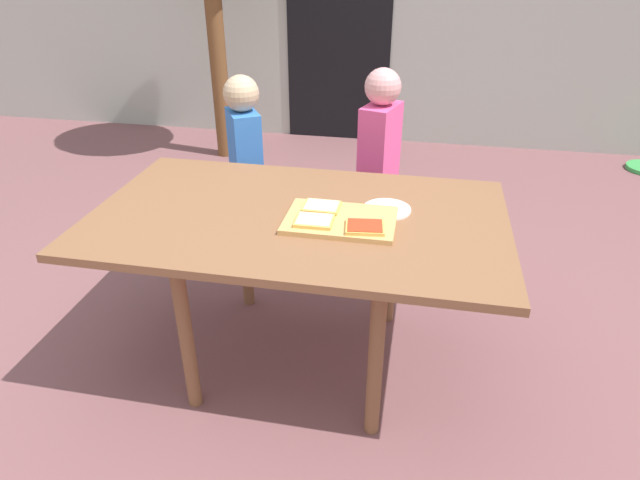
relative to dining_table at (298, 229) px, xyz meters
The scene contains 10 objects.
ground_plane 0.64m from the dining_table, ahead, with size 16.00×16.00×0.00m, color #7B4D50.
house_door 3.09m from the dining_table, 96.58° to the left, with size 0.90×0.02×2.00m, color black.
dining_table is the anchor object (origin of this frame).
cutting_board 0.19m from the dining_table, 13.99° to the right, with size 0.41×0.28×0.02m, color tan.
pizza_slice_near_left 0.16m from the dining_table, 49.31° to the right, with size 0.14×0.11×0.02m.
pizza_slice_far_left 0.13m from the dining_table, 15.88° to the left, with size 0.14×0.11×0.02m.
pizza_slice_near_right 0.31m from the dining_table, 22.16° to the right, with size 0.15×0.13×0.02m.
plate_white_right 0.35m from the dining_table, 16.05° to the left, with size 0.19×0.19×0.01m, color white.
child_left 0.95m from the dining_table, 120.54° to the left, with size 0.24×0.28×1.03m.
child_right 0.82m from the dining_table, 73.48° to the left, with size 0.20×0.27×1.10m.
Camera 1 is at (0.44, -1.82, 1.63)m, focal length 30.63 mm.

